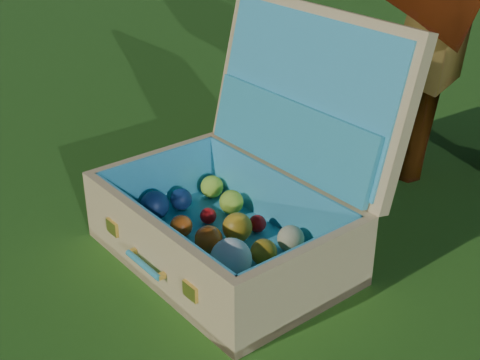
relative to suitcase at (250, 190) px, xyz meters
name	(u,v)px	position (x,y,z in m)	size (l,w,h in m)	color
ground	(152,272)	(-0.13, -0.21, -0.16)	(60.00, 60.00, 0.00)	#215114
suitcase	(250,190)	(0.00, 0.00, 0.00)	(0.72, 0.68, 0.56)	tan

